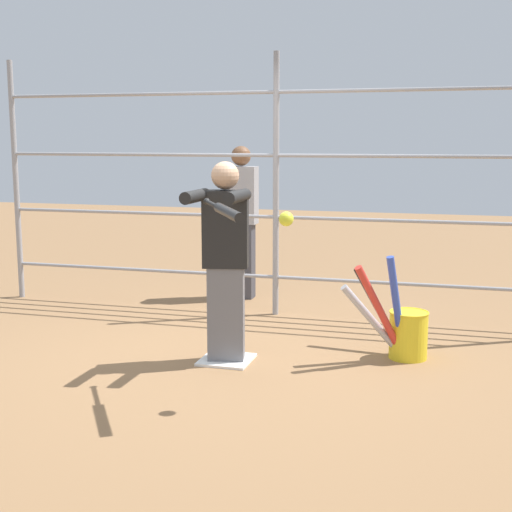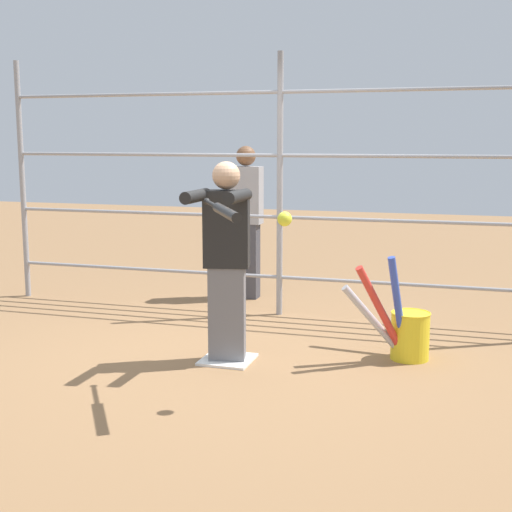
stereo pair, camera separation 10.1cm
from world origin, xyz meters
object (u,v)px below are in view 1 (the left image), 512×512
at_px(bat_bucket, 402,329).
at_px(bystander_behind_fence, 241,220).
at_px(softball_in_flight, 286,219).
at_px(batter, 225,256).
at_px(baseball_bat_swinging, 226,211).

bearing_deg(bat_bucket, bystander_behind_fence, -43.29).
bearing_deg(softball_in_flight, batter, -48.36).
height_order(baseball_bat_swinging, bat_bucket, baseball_bat_swinging).
relative_size(baseball_bat_swinging, softball_in_flight, 8.39).
bearing_deg(bat_bucket, softball_in_flight, 60.90).
bearing_deg(baseball_bat_swinging, softball_in_flight, -160.77).
bearing_deg(softball_in_flight, bystander_behind_fence, -67.90).
height_order(softball_in_flight, bat_bucket, softball_in_flight).
height_order(batter, bat_bucket, batter).
bearing_deg(batter, baseball_bat_swinging, 108.61).
bearing_deg(baseball_bat_swinging, bystander_behind_fence, -74.82).
bearing_deg(baseball_bat_swinging, bat_bucket, -127.88).
relative_size(softball_in_flight, bat_bucket, 0.11).
xyz_separation_m(batter, bat_bucket, (-1.34, -0.47, -0.62)).
distance_m(batter, bat_bucket, 1.55).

